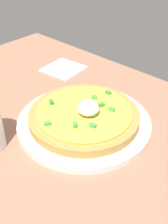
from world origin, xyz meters
TOP-DOWN VIEW (x-y plane):
  - dining_table at (0.00, 0.00)cm, footprint 90.68×66.30cm
  - plate at (-7.22, -3.38)cm, footprint 29.16×29.16cm
  - pizza at (-7.28, -3.38)cm, footprint 24.04×24.04cm
  - napkin at (15.32, -18.72)cm, footprint 11.67×11.67cm

SIDE VIEW (x-z plane):
  - dining_table at x=0.00cm, z-range 0.00..2.69cm
  - napkin at x=15.32cm, z-range 2.69..3.09cm
  - plate at x=-7.22cm, z-range 2.69..4.12cm
  - pizza at x=-7.28cm, z-range 2.76..7.91cm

